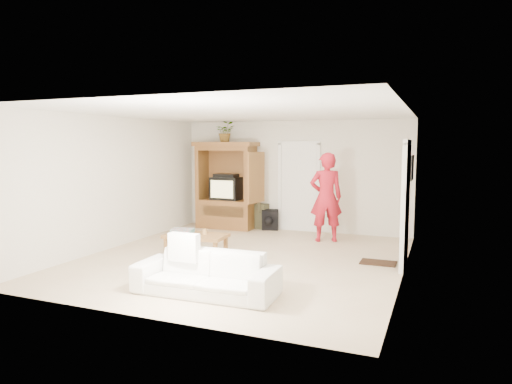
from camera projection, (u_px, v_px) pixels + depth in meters
floor at (243, 259)px, 8.19m from camera, size 6.00×6.00×0.00m
ceiling at (242, 112)px, 7.92m from camera, size 6.00×6.00×0.00m
wall_back at (293, 176)px, 10.82m from camera, size 5.50×0.00×5.50m
wall_front at (138, 209)px, 5.29m from camera, size 5.50×0.00×5.50m
wall_left at (116, 182)px, 9.08m from camera, size 0.00×6.00×6.00m
wall_right at (406, 193)px, 7.03m from camera, size 0.00×6.00×6.00m
armoire at (227, 191)px, 11.13m from camera, size 1.82×1.14×2.10m
door_back at (299, 188)px, 10.76m from camera, size 0.85×0.05×2.04m
doorway_right at (406, 206)px, 7.62m from camera, size 0.05×0.90×2.04m
framed_picture at (412, 168)px, 8.75m from camera, size 0.03×0.60×0.48m
doormat at (378, 263)px, 7.88m from camera, size 0.60×0.40×0.02m
plant at (225, 132)px, 10.96m from camera, size 0.56×0.53×0.49m
man at (326, 197)px, 9.58m from camera, size 0.81×0.68×1.88m
sofa at (206, 273)px, 6.24m from camera, size 2.00×0.83×0.58m
coffee_table at (196, 237)px, 8.31m from camera, size 1.15×0.67×0.42m
towel at (182, 231)px, 8.41m from camera, size 0.43×0.35×0.08m
candle at (205, 232)px, 8.29m from camera, size 0.08×0.08×0.10m
backpack_black at (270, 220)px, 10.90m from camera, size 0.43×0.33×0.48m
backpack_olive at (261, 216)px, 11.07m from camera, size 0.37×0.31×0.61m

